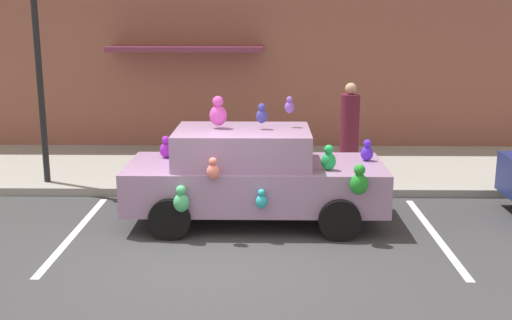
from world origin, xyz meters
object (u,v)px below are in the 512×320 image
at_px(teddy_bear_on_sidewalk, 172,164).
at_px(street_lamp_post, 37,48).
at_px(pedestrian_near_shopfront, 349,131).
at_px(plush_covered_car, 252,174).

relative_size(teddy_bear_on_sidewalk, street_lamp_post, 0.14).
bearing_deg(street_lamp_post, pedestrian_near_shopfront, 8.25).
xyz_separation_m(plush_covered_car, pedestrian_near_shopfront, (1.93, 2.77, 0.20)).
bearing_deg(pedestrian_near_shopfront, street_lamp_post, -171.75).
distance_m(teddy_bear_on_sidewalk, street_lamp_post, 3.33).
bearing_deg(plush_covered_car, teddy_bear_on_sidewalk, 126.92).
bearing_deg(pedestrian_near_shopfront, teddy_bear_on_sidewalk, -170.61).
distance_m(plush_covered_car, pedestrian_near_shopfront, 3.39).
relative_size(teddy_bear_on_sidewalk, pedestrian_near_shopfront, 0.33).
xyz_separation_m(street_lamp_post, pedestrian_near_shopfront, (5.97, 0.87, -1.73)).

